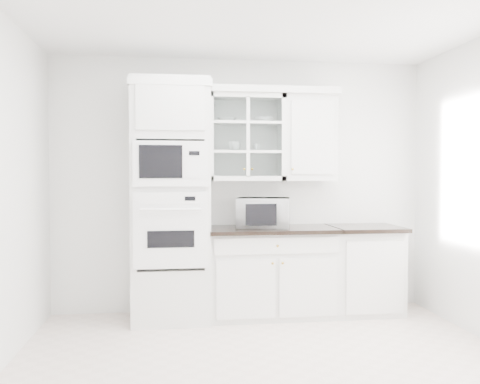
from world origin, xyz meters
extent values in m
cube|color=beige|center=(0.00, 0.00, 0.01)|extent=(4.00, 3.50, 0.01)
cube|color=white|center=(0.00, 1.74, 1.35)|extent=(4.00, 0.02, 2.70)
cube|color=white|center=(0.00, 0.00, 2.69)|extent=(4.00, 3.50, 0.02)
cube|color=silver|center=(-0.75, 1.43, 1.20)|extent=(0.76, 0.65, 2.40)
cube|color=white|center=(-0.75, 1.09, 0.94)|extent=(0.70, 0.03, 0.72)
cube|color=black|center=(-0.75, 1.07, 0.86)|extent=(0.44, 0.01, 0.16)
cube|color=white|center=(-0.75, 1.09, 1.56)|extent=(0.70, 0.03, 0.43)
cube|color=black|center=(-0.84, 1.07, 1.58)|extent=(0.40, 0.01, 0.31)
cube|color=silver|center=(0.28, 1.45, 0.44)|extent=(1.30, 0.60, 0.88)
cube|color=black|center=(0.28, 1.42, 0.90)|extent=(1.32, 0.67, 0.04)
cube|color=silver|center=(1.28, 1.45, 0.44)|extent=(0.70, 0.60, 0.88)
cube|color=black|center=(1.28, 1.42, 0.90)|extent=(0.72, 0.67, 0.04)
cube|color=silver|center=(0.03, 1.58, 1.85)|extent=(0.80, 0.33, 0.90)
cube|color=silver|center=(0.03, 1.58, 1.70)|extent=(0.74, 0.29, 0.02)
cube|color=silver|center=(0.03, 1.58, 2.00)|extent=(0.74, 0.29, 0.02)
cube|color=silver|center=(0.71, 1.58, 1.85)|extent=(0.55, 0.33, 0.90)
cube|color=white|center=(-0.07, 1.56, 2.33)|extent=(2.14, 0.38, 0.07)
imported|color=white|center=(0.19, 1.43, 1.07)|extent=(0.62, 0.55, 0.31)
imported|color=white|center=(-0.17, 1.57, 2.03)|extent=(0.24, 0.24, 0.05)
imported|color=white|center=(0.23, 1.60, 2.04)|extent=(0.19, 0.19, 0.06)
imported|color=white|center=(-0.09, 1.57, 1.76)|extent=(0.15, 0.15, 0.10)
imported|color=white|center=(0.15, 1.59, 1.75)|extent=(0.10, 0.10, 0.08)
camera|label=1|loc=(-0.71, -3.70, 1.47)|focal=38.00mm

